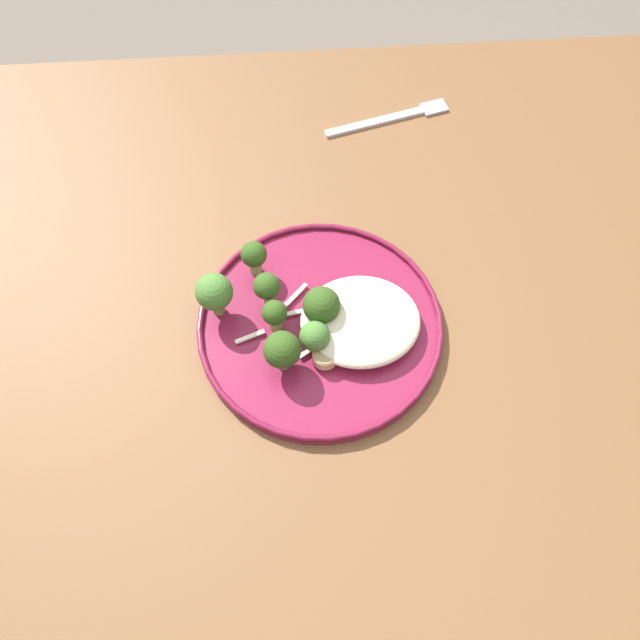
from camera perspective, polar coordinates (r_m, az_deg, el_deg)
The scene contains 23 objects.
ground at distance 1.47m, azimuth -0.76°, elevation -14.81°, with size 6.00×6.00×0.00m, color #665B51.
wooden_dining_table at distance 0.84m, azimuth -1.29°, elevation -3.80°, with size 1.40×1.00×0.74m.
dinner_plate at distance 0.77m, azimuth -0.00°, elevation -0.42°, with size 0.29×0.29×0.02m.
noodle_bed at distance 0.75m, azimuth 3.56°, elevation 0.00°, with size 0.14×0.12×0.03m.
seared_scallop_front_small at distance 0.77m, azimuth 2.63°, elevation 1.91°, with size 0.03×0.03×0.02m.
seared_scallop_on_noodles at distance 0.76m, azimuth 0.17°, elevation 0.57°, with size 0.03×0.03×0.01m.
seared_scallop_half_hidden at distance 0.73m, azimuth 0.45°, elevation -3.19°, with size 0.03×0.03×0.02m.
seared_scallop_large_seared at distance 0.74m, azimuth 0.73°, elevation -1.78°, with size 0.03×0.03×0.02m.
seared_scallop_tilted_round at distance 0.76m, azimuth 3.12°, elevation -0.02°, with size 0.03×0.03×0.01m.
seared_scallop_rear_pale at distance 0.74m, azimuth 2.65°, elevation -2.94°, with size 0.03×0.03×0.01m.
seared_scallop_center_golden at distance 0.76m, azimuth 6.52°, elevation -0.24°, with size 0.03×0.03×0.01m.
broccoli_floret_small_sprig at distance 0.74m, azimuth -4.01°, elevation 0.50°, with size 0.03×0.03×0.05m.
broccoli_floret_tall_stalk at distance 0.75m, azimuth -4.70°, elevation 2.90°, with size 0.03×0.03×0.05m.
broccoli_floret_right_tilted at distance 0.78m, azimuth -5.81°, elevation 5.62°, with size 0.03×0.03×0.05m.
broccoli_floret_split_head at distance 0.73m, azimuth -0.47°, elevation -1.47°, with size 0.03×0.03×0.05m.
broccoli_floret_front_edge at distance 0.75m, azimuth -9.27°, elevation 2.39°, with size 0.04×0.04×0.07m.
broccoli_floret_near_rim at distance 0.71m, azimuth -3.35°, elevation -2.69°, with size 0.04×0.04×0.06m.
broccoli_floret_beside_noodles at distance 0.74m, azimuth 0.13°, elevation 1.26°, with size 0.04×0.04×0.06m.
onion_sliver_pale_crescent at distance 0.77m, azimuth -1.33°, elevation 0.81°, with size 0.05×0.01×0.00m, color silver.
onion_sliver_long_sliver at distance 0.75m, azimuth -0.31°, elevation -2.31°, with size 0.05×0.01×0.00m, color silver.
onion_sliver_short_strip at distance 0.78m, azimuth -2.63°, elevation 1.72°, with size 0.06×0.01×0.00m, color silver.
onion_sliver_curled_piece at distance 0.76m, azimuth -6.18°, elevation -1.47°, with size 0.04×0.01×0.00m, color silver.
dinner_fork at distance 0.99m, azimuth 6.29°, elevation 17.22°, with size 0.18×0.06×0.00m.
Camera 1 is at (0.01, 0.36, 1.42)m, focal length 36.43 mm.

